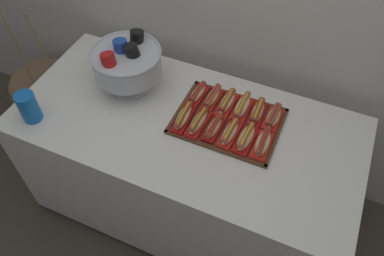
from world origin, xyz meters
TOP-DOWN VIEW (x-y plane):
  - ground_plane at (0.00, 0.00)m, footprint 10.00×10.00m
  - buffet_table at (0.00, 0.00)m, footprint 1.62×0.77m
  - floor_vase at (-1.11, 0.22)m, footprint 0.53×0.53m
  - serving_tray at (0.18, 0.08)m, footprint 0.48×0.36m
  - hot_dog_0 at (-0.01, 0.00)m, footprint 0.07×0.18m
  - hot_dog_1 at (0.06, -0.00)m, footprint 0.07×0.18m
  - hot_dog_2 at (0.14, -0.00)m, footprint 0.06×0.16m
  - hot_dog_3 at (0.21, -0.00)m, footprint 0.07×0.17m
  - hot_dog_4 at (0.29, -0.00)m, footprint 0.08×0.17m
  - hot_dog_5 at (0.36, -0.00)m, footprint 0.07×0.16m
  - hot_dog_6 at (-0.01, 0.17)m, footprint 0.07×0.16m
  - hot_dog_7 at (0.06, 0.16)m, footprint 0.06×0.17m
  - hot_dog_8 at (0.14, 0.16)m, footprint 0.07×0.18m
  - hot_dog_9 at (0.21, 0.16)m, footprint 0.07×0.17m
  - hot_dog_10 at (0.29, 0.16)m, footprint 0.06×0.17m
  - hot_dog_11 at (0.36, 0.16)m, footprint 0.07×0.15m
  - punch_bowl at (-0.36, 0.12)m, footprint 0.33×0.33m
  - cup_stack at (-0.66, -0.26)m, footprint 0.09×0.09m

SIDE VIEW (x-z plane):
  - ground_plane at x=0.00m, z-range 0.00..0.00m
  - floor_vase at x=-1.11m, z-range -0.27..0.71m
  - buffet_table at x=0.00m, z-range 0.02..0.78m
  - serving_tray at x=0.18m, z-range 0.76..0.77m
  - hot_dog_2 at x=0.14m, z-range 0.77..0.82m
  - hot_dog_3 at x=0.21m, z-range 0.77..0.82m
  - hot_dog_6 at x=-0.01m, z-range 0.77..0.83m
  - hot_dog_0 at x=-0.01m, z-range 0.77..0.83m
  - hot_dog_10 at x=0.29m, z-range 0.77..0.83m
  - hot_dog_4 at x=0.29m, z-range 0.77..0.83m
  - hot_dog_5 at x=0.36m, z-range 0.77..0.83m
  - hot_dog_11 at x=0.36m, z-range 0.77..0.83m
  - hot_dog_1 at x=0.06m, z-range 0.77..0.83m
  - hot_dog_8 at x=0.14m, z-range 0.77..0.83m
  - hot_dog_9 at x=0.21m, z-range 0.77..0.83m
  - hot_dog_7 at x=0.06m, z-range 0.77..0.83m
  - cup_stack at x=-0.66m, z-range 0.76..0.91m
  - punch_bowl at x=-0.36m, z-range 0.78..1.05m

